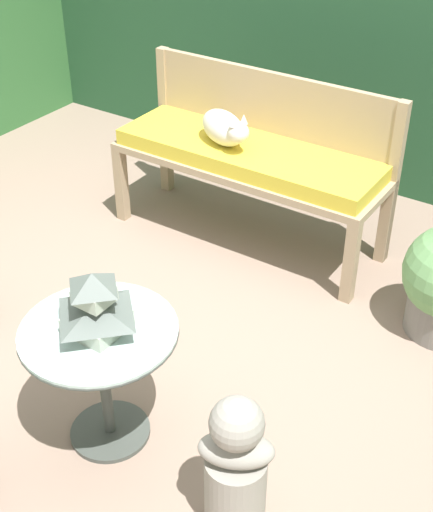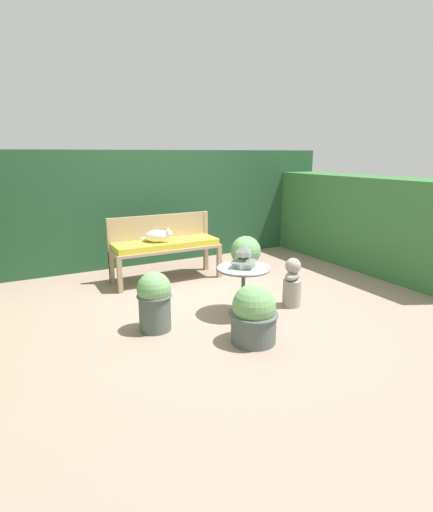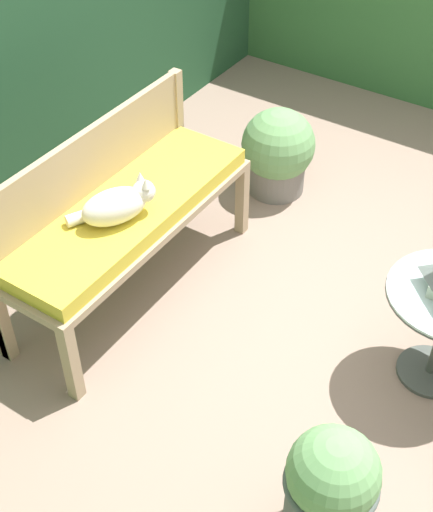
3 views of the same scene
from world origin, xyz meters
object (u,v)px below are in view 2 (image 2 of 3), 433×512
object	(u,v)px
garden_bench	(166,247)
pagoda_birdhouse	(244,258)
potted_plant_patio_mid	(154,300)
potted_plant_hedge_corner	(254,315)
patio_table	(243,278)
garden_bust	(292,284)
cat	(158,236)
potted_plant_table_near	(246,254)

from	to	relation	value
garden_bench	pagoda_birdhouse	world-z (taller)	pagoda_birdhouse
potted_plant_patio_mid	potted_plant_hedge_corner	world-z (taller)	potted_plant_patio_mid
patio_table	garden_bust	distance (m)	0.66
cat	garden_bust	world-z (taller)	cat
patio_table	pagoda_birdhouse	xyz separation A→B (m)	(0.00, -0.00, 0.23)
cat	potted_plant_patio_mid	xyz separation A→B (m)	(-0.58, -1.47, -0.35)
cat	potted_plant_patio_mid	world-z (taller)	cat
pagoda_birdhouse	potted_plant_patio_mid	xyz separation A→B (m)	(-1.03, 0.06, -0.33)
cat	patio_table	xyz separation A→B (m)	(0.44, -1.53, -0.24)
patio_table	pagoda_birdhouse	bearing A→B (deg)	-82.87
garden_bench	potted_plant_patio_mid	world-z (taller)	potted_plant_patio_mid
garden_bench	cat	distance (m)	0.22
garden_bench	cat	xyz separation A→B (m)	(-0.13, -0.04, 0.17)
garden_bench	cat	world-z (taller)	cat
garden_bench	pagoda_birdhouse	size ratio (longest dim) A/B	5.84
garden_bench	potted_plant_patio_mid	size ratio (longest dim) A/B	2.46
garden_bust	pagoda_birdhouse	bearing A→B (deg)	147.59
pagoda_birdhouse	potted_plant_hedge_corner	size ratio (longest dim) A/B	0.45
pagoda_birdhouse	garden_bust	xyz separation A→B (m)	(0.64, -0.07, -0.38)
pagoda_birdhouse	potted_plant_table_near	size ratio (longest dim) A/B	0.47
garden_bust	potted_plant_hedge_corner	world-z (taller)	garden_bust
garden_bench	potted_plant_table_near	distance (m)	1.25
cat	potted_plant_patio_mid	size ratio (longest dim) A/B	0.62
patio_table	potted_plant_hedge_corner	xyz separation A→B (m)	(-0.28, -0.64, -0.15)
potted_plant_table_near	potted_plant_hedge_corner	distance (m)	2.35
potted_plant_hedge_corner	pagoda_birdhouse	bearing A→B (deg)	66.66
pagoda_birdhouse	garden_bust	size ratio (longest dim) A/B	0.44
potted_plant_table_near	potted_plant_patio_mid	bearing A→B (deg)	-145.50
garden_bust	cat	bearing A→B (deg)	97.60
patio_table	potted_plant_hedge_corner	distance (m)	0.72
patio_table	garden_bust	size ratio (longest dim) A/B	1.01
garden_bench	potted_plant_patio_mid	xyz separation A→B (m)	(-0.71, -1.51, -0.17)
garden_bench	garden_bust	distance (m)	1.91
patio_table	cat	bearing A→B (deg)	106.08
patio_table	potted_plant_patio_mid	size ratio (longest dim) A/B	0.96
garden_bust	potted_plant_table_near	size ratio (longest dim) A/B	1.05
potted_plant_table_near	pagoda_birdhouse	bearing A→B (deg)	-123.02
patio_table	garden_bust	world-z (taller)	garden_bust
patio_table	potted_plant_table_near	size ratio (longest dim) A/B	1.06
potted_plant_hedge_corner	patio_table	bearing A→B (deg)	66.66
garden_bench	garden_bust	size ratio (longest dim) A/B	2.59
pagoda_birdhouse	potted_plant_hedge_corner	bearing A→B (deg)	-113.34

